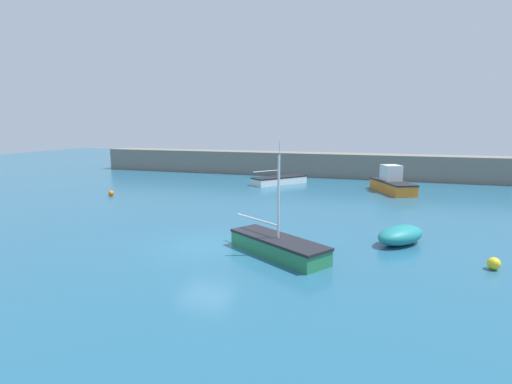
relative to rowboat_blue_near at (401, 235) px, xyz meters
name	(u,v)px	position (x,y,z in m)	size (l,w,h in m)	color
ground_plane	(206,249)	(-8.63, -3.27, -0.55)	(120.00, 120.00, 0.20)	#235B7A
harbor_breakwater	(311,164)	(-8.63, 23.81, 0.81)	(50.33, 2.97, 2.51)	slate
rowboat_blue_near	(401,235)	(0.00, 0.00, 0.00)	(2.86, 3.17, 0.89)	teal
sailboat_short_mast	(278,246)	(-5.14, -3.36, -0.03)	(5.03, 3.98, 4.35)	#287A4C
motorboat_grey_hull	(392,183)	(-0.27, 15.27, 0.29)	(3.89, 5.45, 2.24)	orange
sailboat_twin_hulled	(279,180)	(-10.36, 16.72, -0.07)	(4.69, 5.31, 4.05)	white
mooring_buoy_yellow	(494,264)	(3.41, -2.42, -0.20)	(0.49, 0.49, 0.49)	yellow
mooring_buoy_orange	(111,193)	(-21.46, 6.46, -0.23)	(0.43, 0.43, 0.43)	orange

